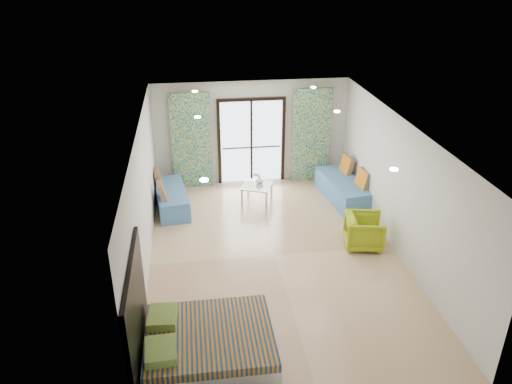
{
  "coord_description": "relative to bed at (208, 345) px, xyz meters",
  "views": [
    {
      "loc": [
        -1.54,
        -8.45,
        5.57
      ],
      "look_at": [
        -0.3,
        0.63,
        1.15
      ],
      "focal_mm": 35.0,
      "sensor_mm": 36.0,
      "label": 1
    }
  ],
  "objects": [
    {
      "name": "wall_right",
      "position": [
        3.98,
        2.7,
        1.08
      ],
      "size": [
        0.01,
        7.5,
        2.7
      ],
      "primitive_type": null,
      "color": "silver",
      "rests_on": "ground"
    },
    {
      "name": "daybed_left",
      "position": [
        -0.64,
        5.1,
        -0.0
      ],
      "size": [
        0.9,
        1.83,
        0.87
      ],
      "rotation": [
        0.0,
        0.0,
        0.13
      ],
      "color": "teal",
      "rests_on": "floor"
    },
    {
      "name": "daybed_right",
      "position": [
        3.59,
        4.97,
        0.02
      ],
      "size": [
        1.0,
        2.02,
        0.96
      ],
      "rotation": [
        0.0,
        0.0,
        0.13
      ],
      "color": "teal",
      "rests_on": "floor"
    },
    {
      "name": "bed",
      "position": [
        0.0,
        0.0,
        0.0
      ],
      "size": [
        1.9,
        1.55,
        0.66
      ],
      "color": "silver",
      "rests_on": "floor"
    },
    {
      "name": "wall_front",
      "position": [
        1.48,
        -1.05,
        1.08
      ],
      "size": [
        5.0,
        0.01,
        2.7
      ],
      "primitive_type": null,
      "color": "silver",
      "rests_on": "ground"
    },
    {
      "name": "ceiling",
      "position": [
        1.48,
        2.7,
        2.43
      ],
      "size": [
        5.0,
        7.5,
        0.01
      ],
      "primitive_type": null,
      "color": "silver",
      "rests_on": "ground"
    },
    {
      "name": "downlight_b",
      "position": [
        2.88,
        0.7,
        2.4
      ],
      "size": [
        0.12,
        0.12,
        0.02
      ],
      "primitive_type": "cylinder",
      "color": "#FFE0B2",
      "rests_on": "ceiling"
    },
    {
      "name": "wall_left",
      "position": [
        -1.02,
        2.7,
        1.08
      ],
      "size": [
        0.01,
        7.5,
        2.7
      ],
      "primitive_type": null,
      "color": "silver",
      "rests_on": "ground"
    },
    {
      "name": "curtain_left",
      "position": [
        -0.07,
        6.27,
        0.98
      ],
      "size": [
        1.0,
        0.1,
        2.5
      ],
      "primitive_type": "cube",
      "color": "silver",
      "rests_on": "floor"
    },
    {
      "name": "wall_back",
      "position": [
        1.48,
        6.45,
        1.08
      ],
      "size": [
        5.0,
        0.01,
        2.7
      ],
      "primitive_type": null,
      "color": "silver",
      "rests_on": "ground"
    },
    {
      "name": "armchair",
      "position": [
        3.37,
        2.81,
        0.11
      ],
      "size": [
        0.82,
        0.86,
        0.77
      ],
      "primitive_type": "imported",
      "rotation": [
        0.0,
        0.0,
        1.39
      ],
      "color": "#93A715",
      "rests_on": "floor"
    },
    {
      "name": "headboard",
      "position": [
        -0.98,
        0.0,
        0.78
      ],
      "size": [
        0.06,
        2.1,
        1.5
      ],
      "primitive_type": "cube",
      "color": "black",
      "rests_on": "floor"
    },
    {
      "name": "floor",
      "position": [
        1.48,
        2.7,
        -0.27
      ],
      "size": [
        5.0,
        7.5,
        0.01
      ],
      "primitive_type": null,
      "color": "tan",
      "rests_on": "ground"
    },
    {
      "name": "balcony_door",
      "position": [
        1.48,
        6.42,
        0.98
      ],
      "size": [
        1.76,
        0.08,
        2.28
      ],
      "color": "black",
      "rests_on": "floor"
    },
    {
      "name": "downlight_f",
      "position": [
        2.88,
        5.7,
        2.4
      ],
      "size": [
        0.12,
        0.12,
        0.02
      ],
      "primitive_type": "cylinder",
      "color": "#FFE0B2",
      "rests_on": "ceiling"
    },
    {
      "name": "downlight_e",
      "position": [
        0.08,
        5.7,
        2.4
      ],
      "size": [
        0.12,
        0.12,
        0.02
      ],
      "primitive_type": "cylinder",
      "color": "#FFE0B2",
      "rests_on": "ceiling"
    },
    {
      "name": "downlight_a",
      "position": [
        0.08,
        0.7,
        2.4
      ],
      "size": [
        0.12,
        0.12,
        0.02
      ],
      "primitive_type": "cylinder",
      "color": "#FFE0B2",
      "rests_on": "ceiling"
    },
    {
      "name": "balcony_rail",
      "position": [
        1.48,
        6.43,
        0.68
      ],
      "size": [
        1.52,
        0.03,
        0.04
      ],
      "primitive_type": "cube",
      "color": "#595451",
      "rests_on": "balcony_door"
    },
    {
      "name": "vase",
      "position": [
        1.52,
        5.2,
        0.28
      ],
      "size": [
        0.22,
        0.23,
        0.19
      ],
      "primitive_type": "imported",
      "rotation": [
        0.0,
        0.0,
        -0.18
      ],
      "color": "white",
      "rests_on": "coffee_table"
    },
    {
      "name": "coffee_table",
      "position": [
        1.44,
        5.13,
        0.13
      ],
      "size": [
        0.89,
        0.89,
        0.8
      ],
      "rotation": [
        0.0,
        0.0,
        -0.37
      ],
      "color": "silver",
      "rests_on": "floor"
    },
    {
      "name": "switch_plate",
      "position": [
        -0.99,
        1.25,
        0.78
      ],
      "size": [
        0.02,
        0.1,
        0.1
      ],
      "primitive_type": "cube",
      "color": "silver",
      "rests_on": "wall_left"
    },
    {
      "name": "curtain_right",
      "position": [
        3.03,
        6.27,
        0.98
      ],
      "size": [
        1.0,
        0.1,
        2.5
      ],
      "primitive_type": "cube",
      "color": "silver",
      "rests_on": "floor"
    },
    {
      "name": "downlight_d",
      "position": [
        2.88,
        3.7,
        2.4
      ],
      "size": [
        0.12,
        0.12,
        0.02
      ],
      "primitive_type": "cylinder",
      "color": "#FFE0B2",
      "rests_on": "ceiling"
    },
    {
      "name": "downlight_c",
      "position": [
        0.08,
        3.7,
        2.4
      ],
      "size": [
        0.12,
        0.12,
        0.02
      ],
      "primitive_type": "cylinder",
      "color": "#FFE0B2",
      "rests_on": "ceiling"
    }
  ]
}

